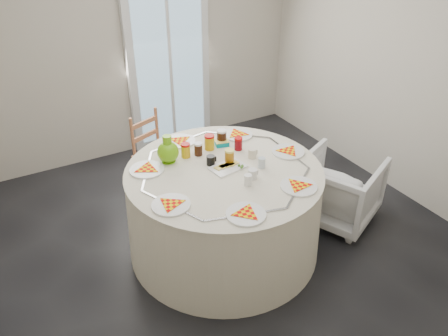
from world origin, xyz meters
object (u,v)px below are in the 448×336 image
armchair (340,182)px  green_pitcher (168,152)px  table (224,211)px  wooden_chair (157,150)px

armchair → green_pitcher: size_ratio=3.07×
table → wooden_chair: 1.11m
wooden_chair → green_pitcher: bearing=-124.9°
wooden_chair → green_pitcher: size_ratio=3.72×
wooden_chair → green_pitcher: green_pitcher is taller
wooden_chair → green_pitcher: 0.88m
wooden_chair → table: bearing=-103.9°
table → armchair: 1.15m
armchair → green_pitcher: bearing=46.7°
table → green_pitcher: 0.68m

